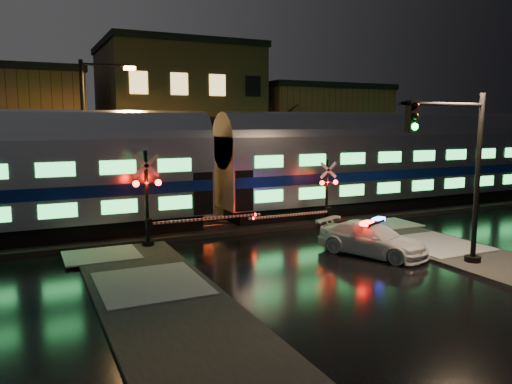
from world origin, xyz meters
TOP-DOWN VIEW (x-y plane):
  - ground at (0.00, 0.00)m, footprint 120.00×120.00m
  - ballast at (0.00, 5.00)m, footprint 90.00×4.20m
  - sidewalk_left at (-6.50, -6.00)m, footprint 4.00×20.00m
  - sidewalk_right at (6.50, -6.00)m, footprint 4.00×20.00m
  - building_mid at (2.00, 22.50)m, footprint 12.00×11.00m
  - building_right at (15.00, 22.00)m, footprint 12.00×10.00m
  - train at (-1.23, 5.00)m, footprint 51.00×3.12m
  - police_car at (3.00, -2.87)m, footprint 3.70×5.13m
  - crossing_signal_right at (3.76, 2.30)m, footprint 5.21×0.63m
  - crossing_signal_left at (-4.99, 2.31)m, footprint 6.18×0.67m
  - traffic_light at (4.67, -5.75)m, footprint 4.34×0.75m
  - streetlight at (-6.84, 9.00)m, footprint 2.97×0.31m

SIDE VIEW (x-z plane):
  - ground at x=0.00m, z-range 0.00..0.00m
  - sidewalk_left at x=-6.50m, z-range 0.00..0.12m
  - sidewalk_right at x=6.50m, z-range 0.00..0.12m
  - ballast at x=0.00m, z-range 0.00..0.24m
  - police_car at x=3.00m, z-range -0.07..1.47m
  - crossing_signal_right at x=3.76m, z-range -0.33..3.36m
  - crossing_signal_left at x=-4.99m, z-range -0.37..4.00m
  - train at x=-1.23m, z-range 0.42..6.35m
  - traffic_light at x=4.67m, z-range 0.21..6.92m
  - building_right at x=15.00m, z-range 0.00..8.50m
  - streetlight at x=-6.84m, z-range 0.68..9.57m
  - building_mid at x=2.00m, z-range 0.00..11.50m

